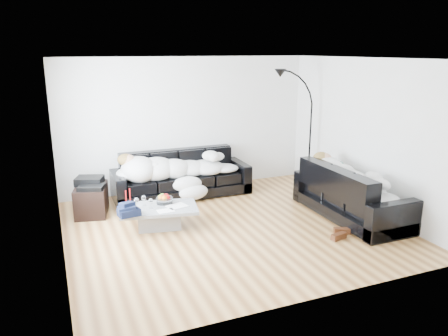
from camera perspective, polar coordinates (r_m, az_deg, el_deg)
name	(u,v)px	position (r m, az deg, el deg)	size (l,w,h in m)	color
ground	(231,227)	(6.98, 0.93, -7.75)	(5.00, 5.00, 0.00)	#925A2C
wall_back	(187,124)	(8.66, -4.87, 5.70)	(5.00, 0.02, 2.60)	silver
wall_left	(55,163)	(6.09, -21.24, 0.62)	(0.02, 4.50, 2.60)	silver
wall_right	(365,135)	(7.89, 17.99, 4.07)	(0.02, 4.50, 2.60)	silver
ceiling	(232,59)	(6.43, 1.03, 14.10)	(5.00, 5.00, 0.00)	white
sofa_back	(182,174)	(8.37, -5.57, -0.83)	(2.58, 0.89, 0.84)	black
sofa_right	(351,192)	(7.57, 16.29, -3.01)	(2.16, 0.93, 0.87)	black
sleeper_back	(182,164)	(8.26, -5.51, 0.52)	(2.18, 0.75, 0.44)	silver
sleeper_right	(352,180)	(7.51, 16.41, -1.49)	(1.85, 0.78, 0.45)	silver
teal_cushion	(326,166)	(7.97, 13.16, 0.24)	(0.36, 0.30, 0.20)	#0A483C
coffee_table	(159,217)	(6.98, -8.48, -6.40)	(1.19, 0.69, 0.35)	#939699
fruit_bowl	(164,198)	(7.05, -7.79, -3.96)	(0.26, 0.26, 0.16)	white
wine_glass_a	(144,201)	(6.99, -10.43, -4.21)	(0.07, 0.07, 0.17)	white
wine_glass_b	(137,203)	(6.88, -11.36, -4.54)	(0.08, 0.08, 0.18)	white
wine_glass_c	(151,203)	(6.87, -9.53, -4.57)	(0.07, 0.07, 0.16)	white
candle_left	(126,198)	(7.03, -12.67, -3.86)	(0.05, 0.05, 0.25)	maroon
candle_right	(130,197)	(7.06, -12.17, -3.68)	(0.05, 0.05, 0.27)	maroon
newspaper_a	(177,206)	(6.91, -6.18, -4.94)	(0.31, 0.23, 0.01)	silver
newspaper_b	(166,211)	(6.74, -7.63, -5.54)	(0.25, 0.18, 0.01)	silver
navy_jacket	(129,206)	(6.56, -12.36, -4.91)	(0.33, 0.27, 0.16)	black
shoes	(340,233)	(6.87, 14.96, -8.25)	(0.43, 0.31, 0.10)	#472311
av_cabinet	(92,200)	(7.78, -16.92, -4.01)	(0.50, 0.73, 0.50)	black
stereo	(90,182)	(7.69, -17.10, -1.79)	(0.44, 0.34, 0.13)	black
floor_lamp	(310,137)	(8.83, 11.18, 3.99)	(0.76, 0.31, 2.10)	black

